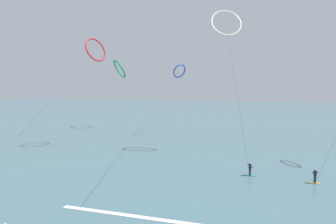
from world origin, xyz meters
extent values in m
cube|color=#476B75|center=(0.00, 108.97, 0.04)|extent=(400.00, 200.00, 0.08)
ellipsoid|color=teal|center=(8.92, 29.30, 0.11)|extent=(1.40, 0.40, 0.06)
cylinder|color=#191E38|center=(8.86, 29.42, 0.54)|extent=(0.12, 0.12, 0.80)
cylinder|color=#191E38|center=(8.98, 29.17, 0.54)|extent=(0.12, 0.12, 0.80)
cube|color=#191E38|center=(8.92, 29.30, 1.25)|extent=(0.32, 0.37, 0.62)
sphere|color=tan|center=(8.92, 29.30, 1.67)|extent=(0.22, 0.22, 0.22)
cylinder|color=#191E38|center=(8.82, 29.61, 1.30)|extent=(0.49, 0.30, 0.39)
cylinder|color=#191E38|center=(9.01, 29.22, 1.30)|extent=(0.49, 0.30, 0.39)
ellipsoid|color=orange|center=(16.02, 28.87, 0.11)|extent=(1.40, 0.40, 0.06)
cylinder|color=#191E38|center=(16.06, 28.73, 0.54)|extent=(0.12, 0.12, 0.80)
cylinder|color=#191E38|center=(15.98, 29.00, 0.54)|extent=(0.12, 0.12, 0.80)
cube|color=#191E38|center=(16.02, 28.87, 1.25)|extent=(0.28, 0.36, 0.62)
sphere|color=tan|center=(16.02, 28.87, 1.67)|extent=(0.22, 0.22, 0.22)
cylinder|color=#191E38|center=(16.08, 28.78, 1.30)|extent=(0.51, 0.23, 0.39)
cylinder|color=#191E38|center=(15.96, 29.20, 1.30)|extent=(0.51, 0.23, 0.39)
torus|color=#199351|center=(-25.83, 60.63, 15.91)|extent=(6.06, 6.18, 4.90)
cylinder|color=#3F3F3F|center=(-24.65, 37.59, 7.85)|extent=(2.39, 46.08, 15.71)
torus|color=silver|center=(4.21, 42.19, 21.72)|extent=(5.91, 4.58, 4.87)
cylinder|color=#3F3F3F|center=(6.56, 35.74, 10.78)|extent=(4.74, 12.92, 21.57)
torus|color=red|center=(-18.81, 38.70, 17.82)|extent=(2.89, 4.87, 4.43)
cylinder|color=#3F3F3F|center=(-19.27, 26.99, 8.84)|extent=(0.94, 23.43, 17.69)
torus|color=#2647B7|center=(-7.85, 56.13, 14.75)|extent=(3.43, 3.82, 3.20)
cylinder|color=#3F3F3F|center=(-6.55, 35.15, 7.30)|extent=(2.63, 41.98, 14.62)
cube|color=white|center=(0.24, 15.14, 0.06)|extent=(14.38, 1.12, 0.12)
camera|label=1|loc=(9.55, -4.87, 11.00)|focal=28.95mm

